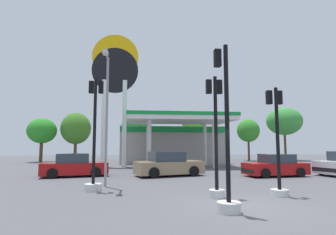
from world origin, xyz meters
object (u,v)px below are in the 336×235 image
(traffic_signal_0, at_px, (216,146))
(tree_4, at_px, (248,131))
(traffic_signal_3, at_px, (277,152))
(tree_0, at_px, (42,131))
(tree_3, at_px, (193,123))
(tree_5, at_px, (284,121))
(tree_1, at_px, (76,129))
(car_1, at_px, (74,166))
(car_2, at_px, (169,165))
(corner_streetlamp, at_px, (106,106))
(car_3, at_px, (275,166))
(traffic_signal_1, at_px, (227,160))
(tree_2, at_px, (134,127))
(traffic_signal_2, at_px, (94,150))
(station_pole_sign, at_px, (115,81))

(traffic_signal_0, relative_size, tree_4, 0.91)
(traffic_signal_0, height_order, traffic_signal_3, traffic_signal_0)
(tree_0, height_order, tree_3, tree_3)
(traffic_signal_3, relative_size, tree_5, 0.63)
(tree_1, bearing_deg, car_1, -77.96)
(tree_3, bearing_deg, car_2, -107.08)
(traffic_signal_0, xyz_separation_m, tree_1, (-10.48, 23.82, 1.98))
(car_1, distance_m, traffic_signal_0, 10.64)
(tree_4, xyz_separation_m, corner_streetlamp, (-15.57, -19.73, 0.13))
(car_3, height_order, tree_4, tree_4)
(traffic_signal_1, height_order, tree_2, tree_2)
(traffic_signal_2, relative_size, tree_3, 0.82)
(car_3, xyz_separation_m, tree_1, (-16.32, 17.40, 3.34))
(car_2, bearing_deg, traffic_signal_1, -86.18)
(tree_3, height_order, tree_4, tree_3)
(traffic_signal_1, bearing_deg, car_2, 93.82)
(traffic_signal_3, distance_m, tree_1, 27.24)
(car_1, bearing_deg, tree_0, 114.99)
(car_2, distance_m, tree_4, 19.65)
(traffic_signal_1, distance_m, tree_5, 30.74)
(tree_3, distance_m, tree_5, 12.08)
(tree_0, height_order, tree_5, tree_5)
(car_1, bearing_deg, tree_5, 33.60)
(car_3, distance_m, tree_5, 20.33)
(tree_4, bearing_deg, tree_5, 6.69)
(tree_0, relative_size, tree_2, 0.88)
(traffic_signal_0, distance_m, tree_3, 24.85)
(tree_2, height_order, corner_streetlamp, corner_streetlamp)
(traffic_signal_1, bearing_deg, station_pole_sign, 105.53)
(tree_1, bearing_deg, car_2, -59.94)
(traffic_signal_2, bearing_deg, traffic_signal_3, -15.60)
(traffic_signal_2, height_order, tree_0, tree_0)
(traffic_signal_1, height_order, tree_0, traffic_signal_1)
(traffic_signal_1, xyz_separation_m, traffic_signal_2, (-4.66, 4.48, 0.23))
(traffic_signal_3, bearing_deg, tree_4, 69.68)
(traffic_signal_0, bearing_deg, station_pole_sign, 108.98)
(station_pole_sign, bearing_deg, tree_0, 138.12)
(station_pole_sign, bearing_deg, tree_5, 21.04)
(tree_2, relative_size, tree_3, 0.94)
(tree_1, relative_size, tree_2, 1.02)
(traffic_signal_3, xyz_separation_m, tree_1, (-13.06, 23.80, 2.23))
(tree_1, bearing_deg, tree_0, -170.43)
(traffic_signal_2, xyz_separation_m, tree_4, (15.99, 20.56, 1.99))
(car_3, xyz_separation_m, tree_4, (5.15, 16.29, 3.13))
(tree_0, relative_size, corner_streetlamp, 0.80)
(station_pole_sign, bearing_deg, traffic_signal_3, -62.71)
(tree_4, bearing_deg, traffic_signal_1, -114.34)
(tree_2, bearing_deg, tree_3, -5.90)
(tree_3, relative_size, tree_5, 0.90)
(traffic_signal_1, xyz_separation_m, tree_1, (-10.14, 26.16, 2.43))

